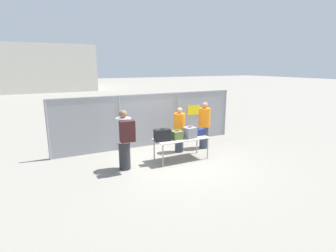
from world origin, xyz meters
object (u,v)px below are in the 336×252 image
object	(u,v)px
security_worker_far	(204,125)
suitcase_black	(162,135)
suitcase_olive	(177,135)
traveler_hooded	(125,138)
utility_trailer	(180,119)
suitcase_navy	(196,132)
security_worker_near	(179,129)
inspection_table	(181,140)
suitcase_grey	(190,133)

from	to	relation	value
security_worker_far	suitcase_black	bearing A→B (deg)	29.71
suitcase_olive	traveler_hooded	xyz separation A→B (m)	(-1.74, 0.02, 0.12)
suitcase_black	utility_trailer	distance (m)	5.27
suitcase_navy	security_worker_near	bearing A→B (deg)	111.21
inspection_table	security_worker_near	size ratio (longest dim) A/B	1.10
inspection_table	utility_trailer	xyz separation A→B (m)	(2.36, 4.23, -0.27)
suitcase_olive	suitcase_navy	bearing A→B (deg)	6.28
inspection_table	traveler_hooded	size ratio (longest dim) A/B	0.99
utility_trailer	traveler_hooded	bearing A→B (deg)	-135.33
utility_trailer	suitcase_olive	bearing A→B (deg)	-120.83
inspection_table	suitcase_olive	distance (m)	0.26
utility_trailer	suitcase_navy	bearing A→B (deg)	-112.54
security_worker_far	utility_trailer	size ratio (longest dim) A/B	0.42
suitcase_olive	utility_trailer	bearing A→B (deg)	59.17
suitcase_grey	utility_trailer	size ratio (longest dim) A/B	0.10
inspection_table	suitcase_grey	world-z (taller)	suitcase_grey
inspection_table	security_worker_far	distance (m)	1.62
suitcase_olive	suitcase_navy	distance (m)	0.82
inspection_table	security_worker_far	bearing A→B (deg)	27.80
suitcase_black	utility_trailer	world-z (taller)	suitcase_black
suitcase_navy	security_worker_far	distance (m)	1.05
suitcase_grey	suitcase_navy	world-z (taller)	suitcase_grey
inspection_table	traveler_hooded	bearing A→B (deg)	-179.90
inspection_table	suitcase_black	world-z (taller)	suitcase_black
suitcase_grey	traveler_hooded	bearing A→B (deg)	177.61
suitcase_grey	traveler_hooded	distance (m)	2.19
security_worker_far	suitcase_olive	bearing A→B (deg)	35.49
security_worker_far	utility_trailer	world-z (taller)	security_worker_far
security_worker_far	suitcase_grey	bearing A→B (deg)	45.81
suitcase_black	suitcase_navy	size ratio (longest dim) A/B	1.01
suitcase_grey	suitcase_navy	bearing A→B (deg)	23.51
suitcase_black	suitcase_grey	xyz separation A→B (m)	(0.97, -0.07, -0.01)
utility_trailer	suitcase_grey	bearing A→B (deg)	-115.82
suitcase_navy	security_worker_near	size ratio (longest dim) A/B	0.32
security_worker_near	utility_trailer	bearing A→B (deg)	-124.21
suitcase_olive	utility_trailer	distance (m)	4.98
suitcase_grey	security_worker_far	bearing A→B (deg)	36.11
security_worker_near	security_worker_far	world-z (taller)	security_worker_far
suitcase_black	security_worker_far	distance (m)	2.26
traveler_hooded	security_worker_far	bearing A→B (deg)	-4.06
inspection_table	traveler_hooded	xyz separation A→B (m)	(-1.93, -0.00, 0.31)
inspection_table	security_worker_far	xyz separation A→B (m)	(1.42, 0.75, 0.22)
security_worker_far	utility_trailer	xyz separation A→B (m)	(0.94, 3.48, -0.48)
suitcase_olive	security_worker_far	size ratio (longest dim) A/B	0.20
suitcase_grey	security_worker_far	xyz separation A→B (m)	(1.16, 0.84, -0.02)
suitcase_navy	utility_trailer	bearing A→B (deg)	67.46
suitcase_olive	security_worker_near	xyz separation A→B (m)	(0.54, 0.79, -0.04)
suitcase_black	security_worker_near	distance (m)	1.33
suitcase_black	inspection_table	bearing A→B (deg)	2.05
suitcase_olive	suitcase_grey	xyz separation A→B (m)	(0.45, -0.07, 0.04)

